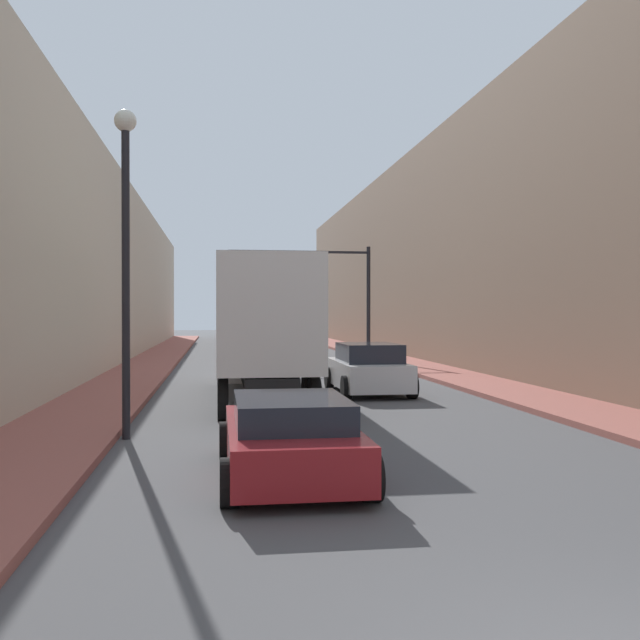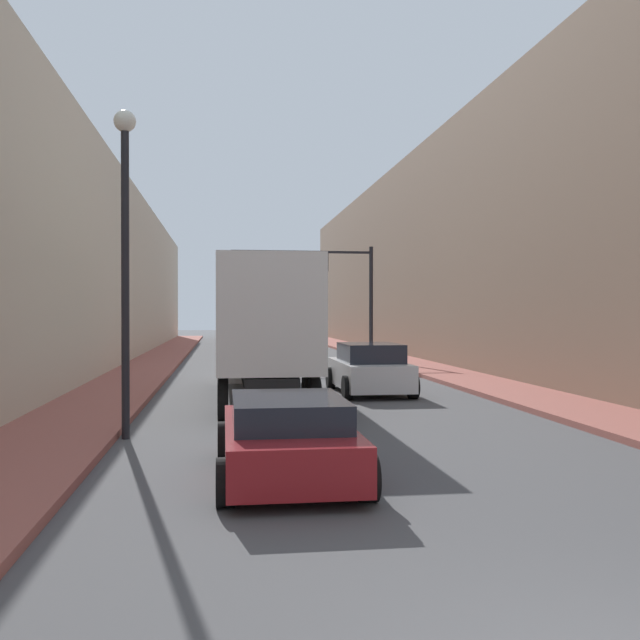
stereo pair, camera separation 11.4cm
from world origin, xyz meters
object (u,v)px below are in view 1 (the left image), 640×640
sedan_car (290,437)px  suv_car (368,369)px  semi_truck (258,324)px  traffic_signal_gantry (334,281)px  street_lamp (126,227)px

sedan_car → suv_car: size_ratio=0.97×
semi_truck → traffic_signal_gantry: traffic_signal_gantry is taller
sedan_car → traffic_signal_gantry: (4.69, 24.65, 3.51)m
sedan_car → street_lamp: 5.96m
sedan_car → traffic_signal_gantry: 25.33m
semi_truck → street_lamp: bearing=-113.2°
suv_car → traffic_signal_gantry: size_ratio=0.63×
semi_truck → street_lamp: street_lamp is taller
semi_truck → suv_car: size_ratio=2.73×
street_lamp → semi_truck: bearing=66.8°
suv_car → street_lamp: (-6.47, -7.30, 3.48)m
street_lamp → traffic_signal_gantry: bearing=70.0°
suv_car → traffic_signal_gantry: traffic_signal_gantry is taller
sedan_car → street_lamp: (-2.90, 3.75, 3.61)m
semi_truck → traffic_signal_gantry: 14.75m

